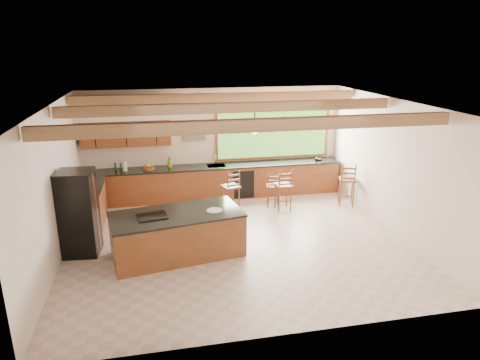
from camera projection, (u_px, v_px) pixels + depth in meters
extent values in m
plane|color=#BAAA9A|center=(237.00, 241.00, 9.39)|extent=(7.20, 7.20, 0.00)
cube|color=beige|center=(214.00, 142.00, 11.96)|extent=(7.20, 0.04, 3.00)
cube|color=beige|center=(282.00, 244.00, 5.90)|extent=(7.20, 0.04, 3.00)
cube|color=beige|center=(54.00, 187.00, 8.24)|extent=(0.04, 6.50, 3.00)
cube|color=beige|center=(393.00, 167.00, 9.62)|extent=(0.04, 6.50, 3.00)
cube|color=#9F6E4F|center=(236.00, 104.00, 8.47)|extent=(7.20, 6.50, 0.04)
cube|color=#9F804F|center=(255.00, 125.00, 7.02)|extent=(7.10, 0.15, 0.22)
cube|color=#9F804F|center=(232.00, 107.00, 8.98)|extent=(7.10, 0.15, 0.22)
cube|color=#9F804F|center=(219.00, 97.00, 10.66)|extent=(7.10, 0.15, 0.22)
cube|color=brown|center=(126.00, 133.00, 11.21)|extent=(2.30, 0.35, 0.70)
cube|color=#F0E3CF|center=(124.00, 111.00, 10.97)|extent=(2.60, 0.50, 0.48)
cylinder|color=#FFEABF|center=(97.00, 120.00, 10.90)|extent=(0.10, 0.10, 0.01)
cylinder|color=#FFEABF|center=(153.00, 119.00, 11.17)|extent=(0.10, 0.10, 0.01)
cube|color=#65A53B|center=(273.00, 134.00, 12.21)|extent=(3.20, 0.04, 1.30)
cube|color=#A67E32|center=(194.00, 131.00, 11.72)|extent=(0.64, 0.03, 0.54)
cube|color=#427760|center=(194.00, 131.00, 11.70)|extent=(0.54, 0.01, 0.44)
cube|color=brown|center=(217.00, 182.00, 11.97)|extent=(7.00, 0.65, 0.88)
cube|color=black|center=(216.00, 166.00, 11.83)|extent=(7.04, 0.69, 0.04)
cube|color=brown|center=(87.00, 211.00, 9.89)|extent=(0.65, 2.35, 0.88)
cube|color=black|center=(85.00, 192.00, 9.75)|extent=(0.69, 2.39, 0.04)
cube|color=black|center=(243.00, 185.00, 11.80)|extent=(0.60, 0.02, 0.78)
cube|color=silver|center=(216.00, 166.00, 11.83)|extent=(0.50, 0.38, 0.03)
cylinder|color=silver|center=(215.00, 159.00, 11.96)|extent=(0.03, 0.03, 0.30)
cylinder|color=silver|center=(216.00, 155.00, 11.83)|extent=(0.03, 0.20, 0.03)
cylinder|color=silver|center=(125.00, 166.00, 11.25)|extent=(0.11, 0.11, 0.28)
cylinder|color=#1C451B|center=(115.00, 166.00, 11.39)|extent=(0.05, 0.05, 0.19)
cylinder|color=#1C451B|center=(121.00, 166.00, 11.47)|extent=(0.05, 0.05, 0.18)
cube|color=black|center=(318.00, 159.00, 12.32)|extent=(0.22, 0.19, 0.09)
cube|color=brown|center=(177.00, 235.00, 8.68)|extent=(2.73, 1.61, 0.87)
cube|color=black|center=(176.00, 214.00, 8.54)|extent=(2.78, 1.66, 0.04)
cube|color=black|center=(152.00, 216.00, 8.36)|extent=(0.64, 0.55, 0.02)
cylinder|color=silver|center=(214.00, 210.00, 8.66)|extent=(0.32, 0.32, 0.02)
cube|color=black|center=(79.00, 213.00, 8.61)|extent=(0.75, 0.73, 1.77)
cube|color=silver|center=(97.00, 212.00, 8.68)|extent=(0.02, 0.05, 1.62)
cube|color=brown|center=(230.00, 186.00, 10.84)|extent=(0.51, 0.51, 0.04)
cylinder|color=brown|center=(225.00, 202.00, 10.76)|extent=(0.04, 0.04, 0.66)
cylinder|color=brown|center=(238.00, 201.00, 10.82)|extent=(0.04, 0.04, 0.66)
cylinder|color=brown|center=(223.00, 198.00, 11.06)|extent=(0.04, 0.04, 0.66)
cylinder|color=brown|center=(236.00, 197.00, 11.12)|extent=(0.04, 0.04, 0.66)
cube|color=brown|center=(283.00, 185.00, 10.97)|extent=(0.41, 0.41, 0.04)
cylinder|color=brown|center=(279.00, 200.00, 10.90)|extent=(0.04, 0.04, 0.65)
cylinder|color=brown|center=(291.00, 199.00, 10.96)|extent=(0.04, 0.04, 0.65)
cylinder|color=brown|center=(275.00, 196.00, 11.19)|extent=(0.04, 0.04, 0.65)
cylinder|color=brown|center=(287.00, 195.00, 11.25)|extent=(0.04, 0.04, 0.65)
cube|color=brown|center=(273.00, 186.00, 11.24)|extent=(0.40, 0.40, 0.04)
cylinder|color=brown|center=(269.00, 198.00, 11.18)|extent=(0.03, 0.03, 0.55)
cylinder|color=brown|center=(279.00, 198.00, 11.23)|extent=(0.03, 0.03, 0.55)
cylinder|color=brown|center=(267.00, 195.00, 11.43)|extent=(0.03, 0.03, 0.55)
cylinder|color=brown|center=(276.00, 194.00, 11.48)|extent=(0.03, 0.03, 0.55)
cube|color=brown|center=(347.00, 179.00, 11.29)|extent=(0.54, 0.54, 0.04)
cylinder|color=brown|center=(343.00, 195.00, 11.22)|extent=(0.04, 0.04, 0.69)
cylinder|color=brown|center=(355.00, 194.00, 11.28)|extent=(0.04, 0.04, 0.69)
cylinder|color=brown|center=(338.00, 191.00, 11.53)|extent=(0.04, 0.04, 0.69)
cylinder|color=brown|center=(349.00, 190.00, 11.59)|extent=(0.04, 0.04, 0.69)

